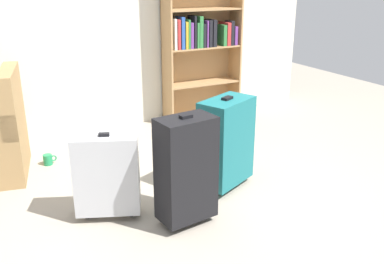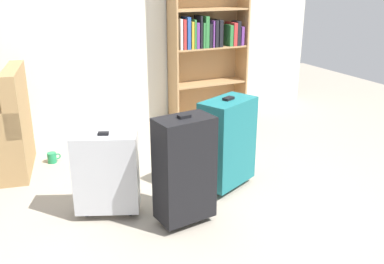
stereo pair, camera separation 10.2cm
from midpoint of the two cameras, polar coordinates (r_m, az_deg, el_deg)
The scene contains 7 objects.
ground_plane at distance 3.22m, azimuth 4.09°, elevation -9.99°, with size 8.37×8.37×0.00m, color #9E9384.
back_wall at distance 4.78m, azimuth -8.68°, elevation 16.09°, with size 4.78×0.10×2.60m, color beige.
bookshelf at distance 4.97m, azimuth 2.74°, elevation 15.29°, with size 0.90×0.28×2.07m.
mug at distance 4.11m, azimuth -17.30°, elevation -3.25°, with size 0.12×0.08×0.10m.
suitcase_black at distance 2.86m, azimuth 0.03°, elevation -4.91°, with size 0.40×0.27×0.78m.
suitcase_silver at distance 3.03m, azimuth -10.31°, elevation -5.35°, with size 0.48×0.35×0.63m.
suitcase_teal at distance 3.37m, azimuth 5.52°, elevation -1.31°, with size 0.51×0.42×0.75m.
Camera 2 is at (-1.35, -2.44, 1.61)m, focal length 40.39 mm.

